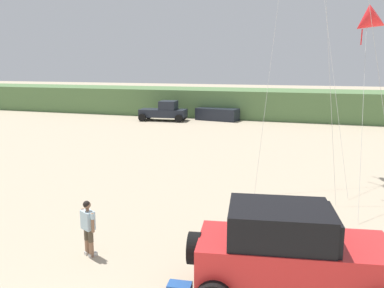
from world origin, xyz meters
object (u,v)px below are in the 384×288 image
at_px(distant_sedan, 217,114).
at_px(jeep, 290,251).
at_px(person_watching, 88,225).
at_px(distant_pickup, 164,111).
at_px(kite_blue_swept, 367,22).

bearing_deg(distant_sedan, jeep, -63.31).
height_order(jeep, person_watching, jeep).
distance_m(jeep, distant_pickup, 31.44).
height_order(distant_pickup, kite_blue_swept, kite_blue_swept).
relative_size(jeep, distant_sedan, 1.19).
xyz_separation_m(person_watching, distant_sedan, (-3.85, 29.41, -0.34)).
height_order(distant_pickup, distant_sedan, distant_pickup).
distance_m(jeep, person_watching, 5.70).
xyz_separation_m(person_watching, kite_blue_swept, (7.70, 9.25, 6.25)).
bearing_deg(jeep, distant_sedan, 107.72).
bearing_deg(distant_pickup, kite_blue_swept, -47.87).
relative_size(person_watching, kite_blue_swept, 0.21).
distance_m(distant_sedan, kite_blue_swept, 24.15).
bearing_deg(kite_blue_swept, distant_sedan, 119.81).
distance_m(jeep, distant_sedan, 31.31).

